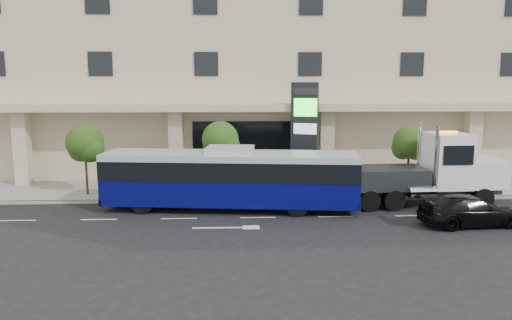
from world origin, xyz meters
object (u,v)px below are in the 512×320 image
(city_bus, at_px, (230,178))
(tow_truck, at_px, (431,172))
(signage_pylon, at_px, (304,135))
(black_sedan, at_px, (470,211))

(city_bus, xyz_separation_m, tow_truck, (11.14, 0.48, 0.12))
(tow_truck, xyz_separation_m, signage_pylon, (-6.46, 4.40, 1.65))
(city_bus, distance_m, signage_pylon, 6.99)
(city_bus, bearing_deg, signage_pylon, 52.91)
(black_sedan, relative_size, signage_pylon, 0.75)
(tow_truck, bearing_deg, signage_pylon, 143.22)
(city_bus, relative_size, black_sedan, 2.77)
(city_bus, height_order, black_sedan, city_bus)
(city_bus, height_order, tow_truck, tow_truck)
(city_bus, distance_m, black_sedan, 12.13)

